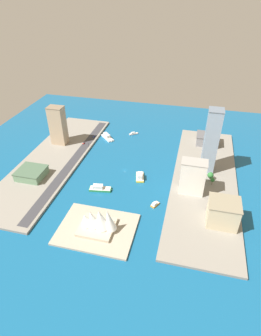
% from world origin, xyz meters
% --- Properties ---
extents(ground_plane, '(440.00, 440.00, 0.00)m').
position_xyz_m(ground_plane, '(0.00, 0.00, 0.00)').
color(ground_plane, '#145684').
extents(quay_west, '(70.00, 240.00, 2.51)m').
position_xyz_m(quay_west, '(-92.70, 0.00, 1.26)').
color(quay_west, gray).
rests_on(quay_west, ground_plane).
extents(quay_east, '(70.00, 240.00, 2.51)m').
position_xyz_m(quay_east, '(92.70, 0.00, 1.26)').
color(quay_east, gray).
rests_on(quay_east, ground_plane).
extents(peninsula_point, '(68.70, 53.69, 2.00)m').
position_xyz_m(peninsula_point, '(-0.24, 98.66, 1.00)').
color(peninsula_point, '#A89E89').
rests_on(peninsula_point, ground_plane).
extents(road_strip, '(10.94, 228.00, 0.15)m').
position_xyz_m(road_strip, '(66.13, 0.00, 2.59)').
color(road_strip, '#38383D').
rests_on(road_strip, quay_east).
extents(ferry_white_commuter, '(23.35, 23.61, 6.39)m').
position_xyz_m(ferry_white_commuter, '(45.22, -71.59, 2.30)').
color(ferry_white_commuter, silver).
rests_on(ferry_white_commuter, ground_plane).
extents(yacht_sleek_gray, '(13.24, 10.60, 3.83)m').
position_xyz_m(yacht_sleek_gray, '(11.30, -92.19, 1.35)').
color(yacht_sleek_gray, '#999EA3').
rests_on(yacht_sleek_gray, ground_plane).
extents(water_taxi_orange, '(8.40, 10.97, 3.96)m').
position_xyz_m(water_taxi_orange, '(-45.64, 53.41, 1.47)').
color(water_taxi_orange, orange).
rests_on(water_taxi_orange, ground_plane).
extents(ferry_green_doubledeck, '(25.52, 11.69, 6.37)m').
position_xyz_m(ferry_green_doubledeck, '(16.47, 43.39, 2.29)').
color(ferry_green_doubledeck, '#2D8C4C').
rests_on(ferry_green_doubledeck, ground_plane).
extents(ferry_yellow_fast, '(12.53, 21.21, 7.32)m').
position_xyz_m(ferry_yellow_fast, '(-21.08, 12.03, 2.60)').
color(ferry_yellow_fast, yellow).
rests_on(ferry_yellow_fast, ground_plane).
extents(tower_tall_glass, '(16.12, 17.10, 74.77)m').
position_xyz_m(tower_tall_glass, '(-93.75, -21.16, 39.93)').
color(tower_tall_glass, '#8C9EB2').
rests_on(tower_tall_glass, quay_west).
extents(apartment_midrise_tan, '(20.40, 15.14, 51.88)m').
position_xyz_m(apartment_midrise_tan, '(101.94, -39.06, 28.48)').
color(apartment_midrise_tan, tan).
rests_on(apartment_midrise_tan, quay_east).
extents(hotel_broad_white, '(26.05, 15.86, 37.47)m').
position_xyz_m(hotel_broad_white, '(-78.73, 25.19, 21.28)').
color(hotel_broad_white, silver).
rests_on(hotel_broad_white, quay_west).
extents(terminal_long_green, '(30.05, 28.51, 9.59)m').
position_xyz_m(terminal_long_green, '(97.95, 41.97, 7.33)').
color(terminal_long_green, slate).
rests_on(terminal_long_green, quay_east).
extents(office_block_beige, '(27.98, 24.57, 24.20)m').
position_xyz_m(office_block_beige, '(-108.83, 64.37, 14.64)').
color(office_block_beige, '#C6B793').
rests_on(office_block_beige, quay_west).
extents(warehouse_low_gray, '(29.88, 24.82, 13.34)m').
position_xyz_m(warehouse_low_gray, '(-93.45, -85.22, 9.21)').
color(warehouse_low_gray, gray).
rests_on(warehouse_low_gray, quay_west).
extents(pickup_red, '(1.95, 4.75, 1.61)m').
position_xyz_m(pickup_red, '(70.05, -44.36, 3.46)').
color(pickup_red, black).
rests_on(pickup_red, road_strip).
extents(hatchback_blue, '(2.06, 4.90, 1.62)m').
position_xyz_m(hatchback_blue, '(63.10, -66.24, 3.46)').
color(hatchback_blue, black).
rests_on(hatchback_blue, road_strip).
extents(traffic_light_waterfront, '(0.36, 0.36, 6.50)m').
position_xyz_m(traffic_light_waterfront, '(59.24, -35.34, 6.85)').
color(traffic_light_waterfront, black).
rests_on(traffic_light_waterfront, quay_east).
extents(opera_landmark, '(35.16, 28.54, 24.78)m').
position_xyz_m(opera_landmark, '(-1.81, 98.66, 11.46)').
color(opera_landmark, '#BCAD93').
rests_on(opera_landmark, peninsula_point).
extents(park_tree_cluster, '(7.85, 14.99, 9.10)m').
position_xyz_m(park_tree_cluster, '(-98.87, 0.43, 8.29)').
color(park_tree_cluster, brown).
rests_on(park_tree_cluster, quay_west).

